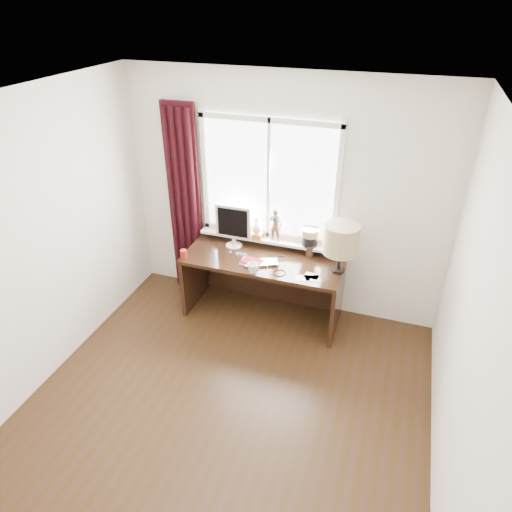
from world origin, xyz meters
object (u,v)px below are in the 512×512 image
(desk, at_px, (266,273))
(table_lamp, at_px, (341,240))
(mug, at_px, (253,268))
(monitor, at_px, (233,224))
(laptop, at_px, (262,263))
(red_cup, at_px, (184,254))

(desk, xyz_separation_m, table_lamp, (0.80, -0.09, 0.61))
(mug, distance_m, monitor, 0.63)
(mug, bearing_deg, table_lamp, 20.50)
(mug, distance_m, desk, 0.50)
(laptop, distance_m, monitor, 0.55)
(monitor, bearing_deg, red_cup, -134.78)
(laptop, xyz_separation_m, mug, (-0.03, -0.19, 0.04))
(mug, height_order, red_cup, mug)
(monitor, bearing_deg, desk, -7.53)
(monitor, xyz_separation_m, table_lamp, (1.19, -0.14, 0.09))
(table_lamp, bearing_deg, laptop, -171.35)
(desk, height_order, table_lamp, table_lamp)
(laptop, height_order, monitor, monitor)
(laptop, xyz_separation_m, desk, (-0.02, 0.21, -0.26))
(laptop, bearing_deg, table_lamp, -16.27)
(desk, xyz_separation_m, monitor, (-0.39, 0.05, 0.52))
(laptop, bearing_deg, monitor, 122.42)
(desk, bearing_deg, monitor, 172.47)
(red_cup, bearing_deg, laptop, 10.43)
(laptop, bearing_deg, red_cup, 165.51)
(mug, relative_size, desk, 0.06)
(desk, relative_size, monitor, 3.47)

